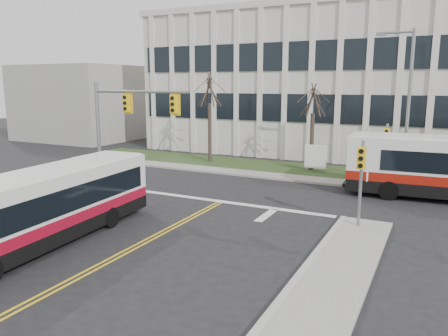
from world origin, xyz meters
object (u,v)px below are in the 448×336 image
directory_sign (316,157)px  bus_main (43,209)px  streetlight (406,100)px  newspaper_box_blue (4,214)px

directory_sign → bus_main: bus_main is taller
streetlight → bus_main: size_ratio=0.87×
streetlight → bus_main: (-11.29, -16.57, -3.78)m
newspaper_box_blue → bus_main: bearing=9.4°
bus_main → newspaper_box_blue: (-3.54, 0.89, -0.94)m
directory_sign → bus_main: size_ratio=0.19×
streetlight → newspaper_box_blue: (-14.83, -15.69, -4.72)m
newspaper_box_blue → directory_sign: bearing=84.8°
bus_main → streetlight: bearing=52.0°
bus_main → directory_sign: bearing=68.4°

